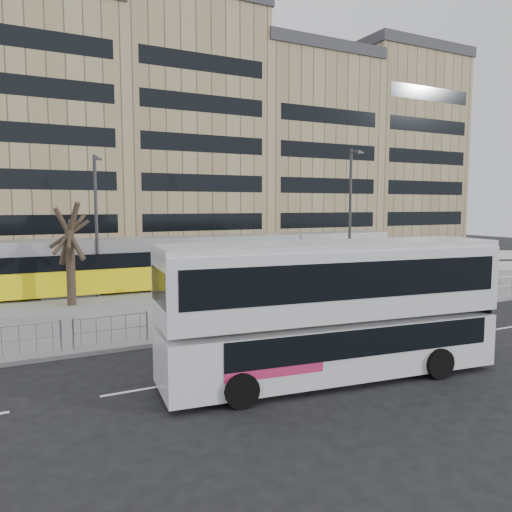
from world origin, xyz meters
name	(u,v)px	position (x,y,z in m)	size (l,w,h in m)	color
ground	(338,323)	(0.00, 0.00, 0.00)	(120.00, 120.00, 0.00)	black
plaza	(228,283)	(0.00, 12.00, 0.07)	(64.00, 24.00, 0.15)	slate
kerb	(338,321)	(0.00, 0.05, 0.07)	(64.00, 0.25, 0.17)	gray
building_row	(153,130)	(1.55, 34.27, 12.91)	(70.40, 18.40, 31.20)	brown
pedestrian_barrier	(367,295)	(2.00, 0.50, 0.98)	(32.07, 0.07, 1.10)	#999BA1
road_markings	(423,342)	(1.00, -4.00, 0.01)	(62.00, 0.12, 0.01)	white
double_decker_bus	(332,305)	(-4.45, -5.64, 2.21)	(10.43, 3.55, 4.09)	silver
tram	(210,260)	(-1.45, 11.54, 1.71)	(26.40, 3.36, 3.10)	#FFE90D
station_sign	(500,262)	(13.96, 2.53, 1.72)	(1.83, 0.86, 2.26)	#2D2D30
ad_panel	(420,288)	(5.25, 0.40, 1.07)	(0.83, 0.20, 1.56)	#2D2D30
pedestrian	(224,285)	(-2.81, 6.10, 1.04)	(0.65, 0.43, 1.78)	black
traffic_light_west	(158,287)	(-7.94, 0.50, 2.12)	(0.17, 0.21, 3.10)	#2D2D30
traffic_light_east	(454,261)	(8.77, 1.44, 2.12)	(0.16, 0.20, 3.10)	#2D2D30
lamp_post_west	(96,220)	(-8.41, 10.54, 4.37)	(0.45, 1.04, 7.71)	#2D2D30
lamp_post_east	(351,211)	(6.72, 7.91, 4.79)	(0.45, 1.04, 8.52)	#2D2D30
bare_tree	(68,200)	(-10.03, 8.79, 5.41)	(5.00, 5.00, 7.53)	black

